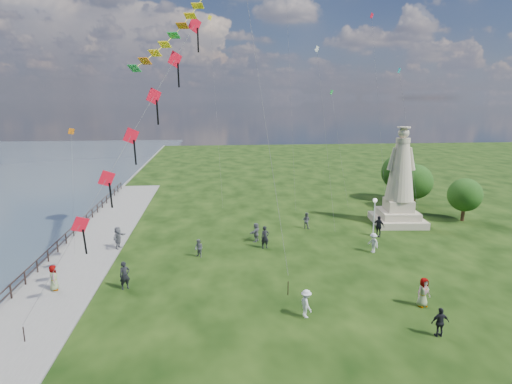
{
  "coord_description": "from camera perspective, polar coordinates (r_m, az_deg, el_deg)",
  "views": [
    {
      "loc": [
        -3.91,
        -21.26,
        11.98
      ],
      "look_at": [
        -1.0,
        8.0,
        5.5
      ],
      "focal_mm": 30.0,
      "sensor_mm": 36.0,
      "label": 1
    }
  ],
  "objects": [
    {
      "name": "person_6",
      "position": [
        34.87,
        1.21,
        -6.06
      ],
      "size": [
        0.76,
        0.58,
        1.85
      ],
      "primitive_type": "imported",
      "rotation": [
        0.0,
        0.0,
        0.22
      ],
      "color": "black",
      "rests_on": "ground"
    },
    {
      "name": "person_8",
      "position": [
        35.24,
        15.36,
        -6.54
      ],
      "size": [
        0.89,
        1.15,
        1.58
      ],
      "primitive_type": "imported",
      "rotation": [
        0.0,
        0.0,
        -1.16
      ],
      "color": "silver",
      "rests_on": "ground"
    },
    {
      "name": "person_7",
      "position": [
        40.38,
        6.71,
        -3.78
      ],
      "size": [
        0.88,
        0.8,
        1.54
      ],
      "primitive_type": "imported",
      "rotation": [
        0.0,
        0.0,
        2.56
      ],
      "color": "#595960",
      "rests_on": "ground"
    },
    {
      "name": "red_kite_train",
      "position": [
        26.24,
        -15.11,
        8.96
      ],
      "size": [
        9.02,
        9.35,
        17.07
      ],
      "color": "black",
      "rests_on": "ground"
    },
    {
      "name": "tree_row",
      "position": [
        50.68,
        20.69,
        1.55
      ],
      "size": [
        6.44,
        12.93,
        5.5
      ],
      "color": "#382314",
      "rests_on": "ground"
    },
    {
      "name": "person_10",
      "position": [
        30.27,
        -25.37,
        -10.46
      ],
      "size": [
        0.72,
        0.92,
        1.65
      ],
      "primitive_type": "imported",
      "rotation": [
        0.0,
        0.0,
        1.89
      ],
      "color": "#595960",
      "rests_on": "ground"
    },
    {
      "name": "person_4",
      "position": [
        27.43,
        21.42,
        -12.34
      ],
      "size": [
        0.97,
        0.73,
        1.77
      ],
      "primitive_type": "imported",
      "rotation": [
        0.0,
        0.0,
        0.25
      ],
      "color": "#595960",
      "rests_on": "ground"
    },
    {
      "name": "person_5",
      "position": [
        36.32,
        -17.9,
        -5.95
      ],
      "size": [
        1.21,
        1.83,
        1.81
      ],
      "primitive_type": "imported",
      "rotation": [
        0.0,
        0.0,
        1.25
      ],
      "color": "#595960",
      "rests_on": "ground"
    },
    {
      "name": "small_kites",
      "position": [
        46.08,
        5.2,
        15.53
      ],
      "size": [
        32.7,
        18.54,
        30.4
      ],
      "color": "silver",
      "rests_on": "ground"
    },
    {
      "name": "person_3",
      "position": [
        24.64,
        23.35,
        -15.66
      ],
      "size": [
        0.93,
        0.48,
        1.58
      ],
      "primitive_type": "imported",
      "rotation": [
        0.0,
        0.0,
        3.14
      ],
      "color": "black",
      "rests_on": "ground"
    },
    {
      "name": "person_11",
      "position": [
        36.52,
        0.0,
        -5.38
      ],
      "size": [
        1.35,
        1.62,
        1.62
      ],
      "primitive_type": "imported",
      "rotation": [
        0.0,
        0.0,
        4.15
      ],
      "color": "#595960",
      "rests_on": "ground"
    },
    {
      "name": "statue",
      "position": [
        43.23,
        18.6,
        0.51
      ],
      "size": [
        5.01,
        5.01,
        9.36
      ],
      "rotation": [
        0.0,
        0.0,
        -0.09
      ],
      "color": "#C5B695",
      "rests_on": "ground"
    },
    {
      "name": "person_2",
      "position": [
        24.69,
        6.71,
        -14.56
      ],
      "size": [
        0.78,
        1.15,
        1.62
      ],
      "primitive_type": "imported",
      "rotation": [
        0.0,
        0.0,
        1.82
      ],
      "color": "silver",
      "rests_on": "ground"
    },
    {
      "name": "person_0",
      "position": [
        29.0,
        -17.1,
        -10.58
      ],
      "size": [
        0.8,
        0.72,
        1.83
      ],
      "primitive_type": "imported",
      "rotation": [
        0.0,
        0.0,
        0.53
      ],
      "color": "black",
      "rests_on": "ground"
    },
    {
      "name": "waterfront",
      "position": [
        34.47,
        -24.79,
        -9.22
      ],
      "size": [
        200.0,
        200.0,
        1.51
      ],
      "color": "#2E3B45",
      "rests_on": "ground"
    },
    {
      "name": "lamppost",
      "position": [
        37.02,
        15.51,
        -2.43
      ],
      "size": [
        0.36,
        0.36,
        3.85
      ],
      "color": "silver",
      "rests_on": "ground"
    },
    {
      "name": "person_1",
      "position": [
        33.29,
        -7.63,
        -7.45
      ],
      "size": [
        0.8,
        0.8,
        1.44
      ],
      "primitive_type": "imported",
      "rotation": [
        0.0,
        0.0,
        -0.77
      ],
      "color": "#595960",
      "rests_on": "ground"
    },
    {
      "name": "person_9",
      "position": [
        39.25,
        16.01,
        -4.4
      ],
      "size": [
        1.16,
        1.2,
        1.88
      ],
      "primitive_type": "imported",
      "rotation": [
        0.0,
        0.0,
        -0.83
      ],
      "color": "black",
      "rests_on": "ground"
    }
  ]
}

